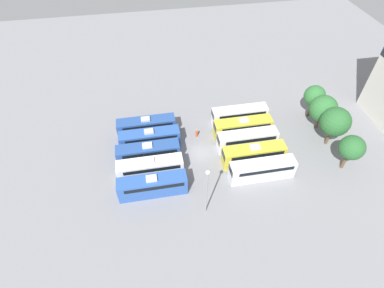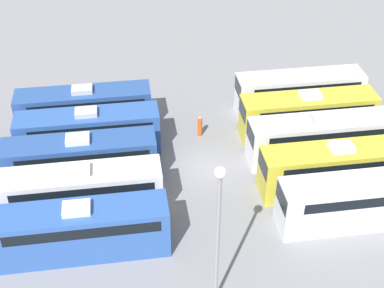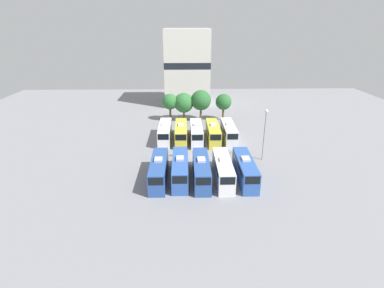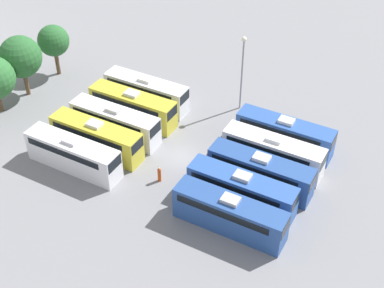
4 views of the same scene
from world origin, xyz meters
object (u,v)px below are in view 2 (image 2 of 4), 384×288
bus_5 (300,91)px  bus_0 (85,108)px  bus_7 (320,137)px  worker_person (200,127)px  bus_9 (362,200)px  light_pole (219,218)px  bus_1 (89,131)px  bus_6 (308,114)px  bus_3 (81,191)px  bus_8 (338,167)px  bus_4 (81,229)px  bus_2 (81,159)px

bus_5 → bus_0: bearing=-89.8°
bus_7 → worker_person: size_ratio=6.00×
bus_9 → light_pole: (4.72, -10.20, 4.35)m
bus_0 → bus_9: size_ratio=1.00×
bus_0 → bus_9: bearing=52.4°
bus_1 → bus_6: (0.01, 16.93, 0.00)m
bus_3 → bus_7: bearing=101.4°
bus_0 → bus_3: same height
bus_1 → bus_5: (-3.41, 17.32, 0.00)m
bus_8 → bus_4: bearing=-78.7°
bus_2 → worker_person: 10.04m
bus_4 → bus_5: size_ratio=1.00×
bus_4 → light_pole: bearing=57.7°
bus_0 → bus_3: bearing=-0.6°
bus_2 → bus_5: (-6.70, 17.83, 0.00)m
bus_9 → worker_person: 14.01m
bus_6 → worker_person: bus_6 is taller
bus_3 → bus_6: same height
bus_4 → worker_person: bearing=141.3°
bus_2 → bus_8: same height
bus_0 → bus_5: size_ratio=1.00×
bus_6 → light_pole: bearing=-34.1°
bus_5 → bus_8: bearing=-3.0°
bus_0 → light_pole: bearing=21.8°
bus_1 → bus_7: (3.22, 16.79, 0.00)m
bus_5 → light_pole: size_ratio=1.12×
bus_2 → bus_7: (-0.08, 17.30, 0.00)m
bus_5 → bus_7: bearing=-4.6°
bus_1 → bus_4: 10.20m
bus_0 → bus_8: size_ratio=1.00×
bus_2 → bus_7: same height
bus_5 → light_pole: 21.43m
bus_9 → worker_person: bearing=-142.1°
light_pole → bus_0: bearing=-158.2°
bus_4 → bus_0: bearing=179.8°
bus_2 → light_pole: (11.52, 7.43, 4.35)m
bus_1 → worker_person: 8.64m
bus_3 → light_pole: (8.12, 7.37, 4.35)m
bus_7 → light_pole: size_ratio=1.12×
bus_3 → light_pole: bearing=42.2°
bus_5 → worker_person: size_ratio=6.00×
bus_5 → bus_8: 10.17m
bus_7 → worker_person: bearing=-116.6°
bus_2 → bus_8: size_ratio=1.00×
bus_1 → worker_person: (-0.93, 8.53, -1.04)m
bus_0 → bus_7: (6.55, 17.14, 0.00)m
bus_6 → bus_9: same height
worker_person → bus_9: bearing=37.9°
bus_5 → light_pole: (18.23, -10.41, 4.35)m
bus_2 → bus_8: (3.45, 17.31, 0.00)m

